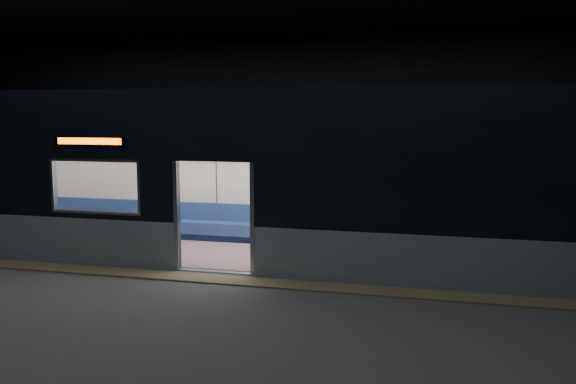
% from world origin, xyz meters
% --- Properties ---
extents(station_floor, '(24.00, 14.00, 0.01)m').
position_xyz_m(station_floor, '(0.00, 0.00, -0.01)').
color(station_floor, '#47494C').
rests_on(station_floor, ground).
extents(station_envelope, '(24.00, 14.00, 5.00)m').
position_xyz_m(station_envelope, '(0.00, 0.00, 3.66)').
color(station_envelope, black).
rests_on(station_envelope, station_floor).
extents(tactile_strip, '(22.80, 0.50, 0.03)m').
position_xyz_m(tactile_strip, '(0.00, 0.55, 0.01)').
color(tactile_strip, '#8C7F59').
rests_on(tactile_strip, station_floor).
extents(metro_car, '(18.00, 3.04, 3.35)m').
position_xyz_m(metro_car, '(-0.00, 2.54, 1.85)').
color(metro_car, '#8696A0').
rests_on(metro_car, station_floor).
extents(passenger, '(0.48, 0.77, 1.45)m').
position_xyz_m(passenger, '(3.83, 3.55, 0.83)').
color(passenger, black).
rests_on(passenger, metro_car).
extents(handbag, '(0.32, 0.28, 0.16)m').
position_xyz_m(handbag, '(3.86, 3.30, 0.70)').
color(handbag, black).
rests_on(handbag, passenger).
extents(transit_map, '(0.90, 0.03, 0.58)m').
position_xyz_m(transit_map, '(5.00, 3.85, 1.44)').
color(transit_map, white).
rests_on(transit_map, metro_car).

